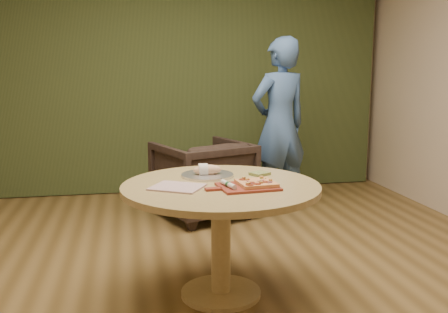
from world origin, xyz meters
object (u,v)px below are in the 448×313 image
serving_tray (207,175)px  bread_roll (206,170)px  armchair (203,175)px  flatbread_pizza (256,183)px  pedestal_table (221,205)px  cutlery_roll (228,184)px  person_standing (279,125)px  pizza_paddle (246,187)px

serving_tray → bread_roll: 0.04m
serving_tray → armchair: (0.20, 1.54, -0.33)m
flatbread_pizza → bread_roll: 0.45m
pedestal_table → bread_roll: bread_roll is taller
cutlery_roll → flatbread_pizza: bearing=-9.6°
person_standing → bread_roll: bearing=40.6°
pizza_paddle → person_standing: bearing=62.0°
pedestal_table → pizza_paddle: pizza_paddle is taller
serving_tray → pizza_paddle: bearing=-64.8°
bread_roll → armchair: size_ratio=0.23×
flatbread_pizza → person_standing: bearing=69.0°
pedestal_table → cutlery_roll: size_ratio=6.38×
flatbread_pizza → pizza_paddle: bearing=-175.4°
flatbread_pizza → serving_tray: (-0.24, 0.38, -0.02)m
serving_tray → person_standing: (1.02, 1.65, 0.14)m
flatbread_pizza → bread_roll: size_ratio=1.24×
pizza_paddle → cutlery_roll: 0.12m
pizza_paddle → person_standing: (0.84, 2.03, 0.14)m
pedestal_table → bread_roll: bearing=102.4°
flatbread_pizza → cutlery_roll: 0.18m
pedestal_table → person_standing: (0.98, 1.90, 0.29)m
pedestal_table → flatbread_pizza: 0.29m
pedestal_table → bread_roll: (-0.05, 0.25, 0.18)m
serving_tray → pedestal_table: bearing=-79.5°
pedestal_table → bread_roll: size_ratio=6.53×
pedestal_table → pizza_paddle: bearing=-44.9°
pedestal_table → armchair: bearing=85.1°
cutlery_roll → bread_roll: size_ratio=1.02×
armchair → pizza_paddle: bearing=68.1°
bread_roll → armchair: bearing=82.3°
pizza_paddle → serving_tray: serving_tray is taller
serving_tray → person_standing: bearing=58.3°
cutlery_roll → serving_tray: (-0.07, 0.39, -0.02)m
pizza_paddle → person_standing: size_ratio=0.26×
pizza_paddle → serving_tray: bearing=109.7°
person_standing → cutlery_roll: bearing=47.5°
flatbread_pizza → serving_tray: size_ratio=0.67×
serving_tray → flatbread_pizza: bearing=-57.1°
serving_tray → bread_roll: bearing=180.0°
armchair → person_standing: (0.82, 0.12, 0.47)m
serving_tray → cutlery_roll: bearing=-80.5°
cutlery_roll → pedestal_table: bearing=83.7°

